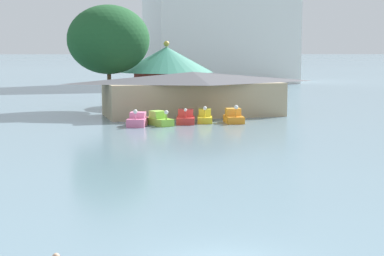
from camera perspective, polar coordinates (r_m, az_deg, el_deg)
pedal_boat_pink at (r=55.39m, az=-5.13°, el=0.72°), size 2.40×3.01×1.62m
pedal_boat_lime at (r=55.75m, az=-3.08°, el=0.79°), size 2.20×3.12×1.48m
pedal_boat_red at (r=56.93m, az=-0.60°, el=0.94°), size 2.29×2.86×1.55m
pedal_boat_yellow at (r=57.90m, az=1.20°, el=1.03°), size 2.06×2.95×1.66m
pedal_boat_orange at (r=57.70m, az=3.92°, el=1.03°), size 1.93×2.76×1.79m
boathouse at (r=64.00m, az=0.08°, el=3.32°), size 19.61×8.74×4.58m
green_roof_pavilion at (r=74.39m, az=-2.40°, el=5.32°), size 11.32×11.32×7.95m
shoreline_tree_mid at (r=70.08m, az=-7.83°, el=8.20°), size 9.32×9.32×11.92m
background_building_block at (r=129.01m, az=2.55°, el=10.49°), size 29.51×19.13×27.98m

